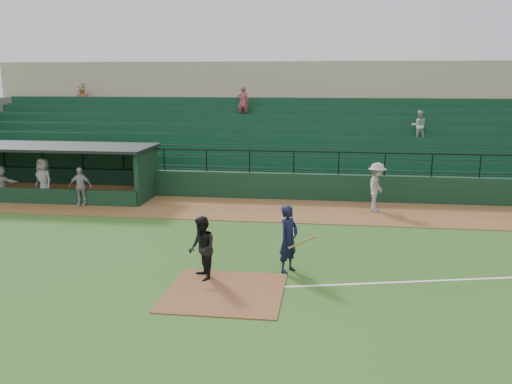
# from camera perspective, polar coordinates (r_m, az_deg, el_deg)

# --- Properties ---
(ground) EXTENTS (90.00, 90.00, 0.00)m
(ground) POSITION_cam_1_polar(r_m,az_deg,el_deg) (15.22, -2.58, -9.03)
(ground) COLOR #2A521A
(ground) RESTS_ON ground
(warning_track) EXTENTS (40.00, 4.00, 0.03)m
(warning_track) POSITION_cam_1_polar(r_m,az_deg,el_deg) (22.79, 1.02, -1.87)
(warning_track) COLOR brown
(warning_track) RESTS_ON ground
(home_plate_dirt) EXTENTS (3.00, 3.00, 0.03)m
(home_plate_dirt) POSITION_cam_1_polar(r_m,az_deg,el_deg) (14.31, -3.30, -10.39)
(home_plate_dirt) COLOR brown
(home_plate_dirt) RESTS_ON ground
(stadium_structure) EXTENTS (38.00, 13.08, 6.40)m
(stadium_structure) POSITION_cam_1_polar(r_m,az_deg,el_deg) (30.71, 2.90, 6.02)
(stadium_structure) COLOR black
(stadium_structure) RESTS_ON ground
(dugout) EXTENTS (8.90, 3.20, 2.42)m
(dugout) POSITION_cam_1_polar(r_m,az_deg,el_deg) (26.90, -19.67, 2.42)
(dugout) COLOR black
(dugout) RESTS_ON ground
(batter_at_plate) EXTENTS (1.17, 0.84, 1.94)m
(batter_at_plate) POSITION_cam_1_polar(r_m,az_deg,el_deg) (15.46, 3.43, -4.92)
(batter_at_plate) COLOR black
(batter_at_plate) RESTS_ON ground
(umpire) EXTENTS (0.99, 1.07, 1.76)m
(umpire) POSITION_cam_1_polar(r_m,az_deg,el_deg) (14.95, -5.67, -5.90)
(umpire) COLOR black
(umpire) RESTS_ON ground
(runner) EXTENTS (1.10, 1.46, 2.01)m
(runner) POSITION_cam_1_polar(r_m,az_deg,el_deg) (22.87, 12.49, 0.52)
(runner) COLOR #9C9792
(runner) RESTS_ON warning_track
(dugout_player_a) EXTENTS (1.02, 0.51, 1.67)m
(dugout_player_a) POSITION_cam_1_polar(r_m,az_deg,el_deg) (24.47, -17.88, 0.54)
(dugout_player_a) COLOR #A6A09B
(dugout_player_a) RESTS_ON warning_track
(dugout_player_b) EXTENTS (1.12, 0.96, 1.94)m
(dugout_player_b) POSITION_cam_1_polar(r_m,az_deg,el_deg) (25.89, -21.27, 1.21)
(dugout_player_b) COLOR gray
(dugout_player_b) RESTS_ON warning_track
(dugout_player_c) EXTENTS (1.51, 0.54, 1.61)m
(dugout_player_c) POSITION_cam_1_polar(r_m,az_deg,el_deg) (26.56, -25.06, 0.79)
(dugout_player_c) COLOR gray
(dugout_player_c) RESTS_ON warning_track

